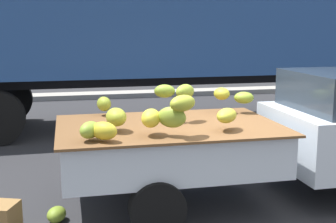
{
  "coord_description": "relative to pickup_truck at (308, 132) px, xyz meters",
  "views": [
    {
      "loc": [
        -2.04,
        -5.29,
        2.3
      ],
      "look_at": [
        -0.72,
        0.58,
        1.18
      ],
      "focal_mm": 48.55,
      "sensor_mm": 36.0,
      "label": 1
    }
  ],
  "objects": [
    {
      "name": "pickup_truck",
      "position": [
        0.0,
        0.0,
        0.0
      ],
      "size": [
        4.93,
        1.88,
        1.7
      ],
      "rotation": [
        0.0,
        0.0,
        -0.0
      ],
      "color": "silver",
      "rests_on": "ground"
    },
    {
      "name": "curb_strip",
      "position": [
        -1.15,
        9.48,
        -0.8
      ],
      "size": [
        80.0,
        0.8,
        0.16
      ],
      "primitive_type": "cube",
      "color": "gray",
      "rests_on": "ground"
    },
    {
      "name": "fallen_banana_bunch_near_tailgate",
      "position": [
        -3.38,
        -0.19,
        -0.79
      ],
      "size": [
        0.31,
        0.35,
        0.18
      ],
      "primitive_type": "ellipsoid",
      "rotation": [
        0.0,
        0.0,
        4.35
      ],
      "color": "olive",
      "rests_on": "ground"
    },
    {
      "name": "semi_trailer",
      "position": [
        -1.04,
        5.0,
        1.66
      ],
      "size": [
        12.02,
        2.72,
        3.95
      ],
      "rotation": [
        0.0,
        0.0,
        0.01
      ],
      "color": "navy",
      "rests_on": "ground"
    },
    {
      "name": "ground",
      "position": [
        -1.15,
        -0.19,
        -0.88
      ],
      "size": [
        220.0,
        220.0,
        0.0
      ],
      "primitive_type": "plane",
      "color": "#28282B"
    }
  ]
}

